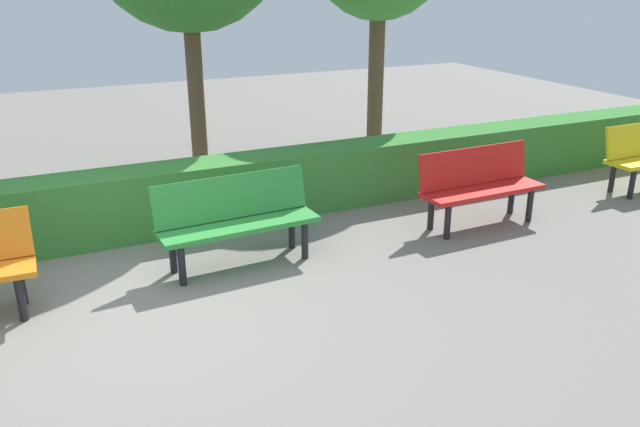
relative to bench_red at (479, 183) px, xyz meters
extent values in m
plane|color=gray|center=(3.91, 0.56, -0.48)|extent=(24.07, 24.07, 0.00)
cylinder|color=black|center=(-2.29, 0.15, -0.28)|extent=(0.07, 0.07, 0.39)
cylinder|color=black|center=(-2.29, -0.15, -0.28)|extent=(0.07, 0.07, 0.39)
cube|color=red|center=(0.00, 0.07, -0.06)|extent=(1.47, 0.45, 0.05)
cube|color=red|center=(0.00, -0.12, 0.17)|extent=(1.46, 0.14, 0.42)
cylinder|color=black|center=(-0.58, 0.21, -0.28)|extent=(0.07, 0.07, 0.39)
cylinder|color=black|center=(-0.58, -0.09, -0.28)|extent=(0.07, 0.07, 0.39)
cylinder|color=black|center=(0.57, 0.24, -0.28)|extent=(0.07, 0.07, 0.39)
cylinder|color=black|center=(0.58, -0.06, -0.28)|extent=(0.07, 0.07, 0.39)
cube|color=#2D8C38|center=(2.79, -0.07, -0.06)|extent=(1.57, 0.49, 0.05)
cube|color=#2D8C38|center=(2.80, -0.26, 0.17)|extent=(1.55, 0.21, 0.42)
cylinder|color=black|center=(2.16, 0.05, -0.28)|extent=(0.07, 0.07, 0.39)
cylinder|color=black|center=(2.17, -0.25, -0.28)|extent=(0.07, 0.07, 0.39)
cylinder|color=black|center=(3.41, 0.11, -0.28)|extent=(0.07, 0.07, 0.39)
cylinder|color=black|center=(3.42, -0.19, -0.28)|extent=(0.07, 0.07, 0.39)
cylinder|color=black|center=(4.75, 0.18, -0.28)|extent=(0.07, 0.07, 0.39)
cylinder|color=black|center=(4.74, -0.12, -0.28)|extent=(0.07, 0.07, 0.39)
cube|color=#387F33|center=(2.66, -1.27, -0.11)|extent=(20.07, 0.54, 0.73)
cylinder|color=brown|center=(-0.60, -3.41, 0.72)|extent=(0.25, 0.25, 2.40)
cylinder|color=brown|center=(2.30, -3.34, 0.75)|extent=(0.22, 0.22, 2.45)
camera|label=1|loc=(4.49, 5.39, 2.21)|focal=35.83mm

